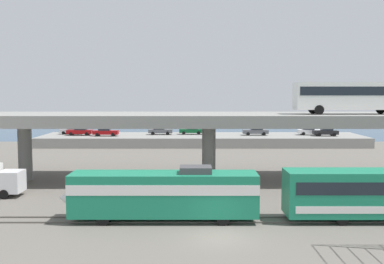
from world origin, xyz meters
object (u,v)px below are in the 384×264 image
object	(u,v)px
parked_car_5	(192,130)
parked_car_4	(256,131)
transit_bus_on_overpass	(351,95)
parked_car_2	(80,131)
parked_car_3	(106,132)
parked_car_0	(309,131)
parked_car_7	(72,130)
parked_car_1	(160,131)
parked_car_6	(326,132)
train_locomotive	(155,192)

from	to	relation	value
parked_car_5	parked_car_4	bearing A→B (deg)	171.10
transit_bus_on_overpass	parked_car_5	bearing A→B (deg)	114.31
parked_car_2	parked_car_3	size ratio (longest dim) A/B	1.01
parked_car_4	parked_car_5	world-z (taller)	same
parked_car_0	parked_car_5	bearing A→B (deg)	176.54
parked_car_0	parked_car_3	xyz separation A→B (m)	(-38.04, -2.17, 0.00)
transit_bus_on_overpass	parked_car_3	world-z (taller)	transit_bus_on_overpass
parked_car_2	parked_car_7	distance (m)	3.24
parked_car_1	parked_car_6	bearing A→B (deg)	-5.40
parked_car_3	parked_car_0	bearing A→B (deg)	3.26
parked_car_4	parked_car_6	world-z (taller)	same
parked_car_0	train_locomotive	bearing A→B (deg)	-115.95
parked_car_5	transit_bus_on_overpass	bearing A→B (deg)	114.31
parked_car_6	parked_car_7	world-z (taller)	same
train_locomotive	parked_car_5	distance (m)	52.70
parked_car_1	parked_car_4	size ratio (longest dim) A/B	0.96
parked_car_3	parked_car_2	bearing A→B (deg)	165.00
train_locomotive	parked_car_1	distance (m)	52.14
parked_car_7	parked_car_3	bearing A→B (deg)	151.74
parked_car_3	parked_car_4	xyz separation A→B (m)	(27.85, 1.63, 0.00)
parked_car_1	parked_car_7	distance (m)	17.01
parked_car_3	parked_car_1	bearing A→B (deg)	16.50
parked_car_0	transit_bus_on_overpass	bearing A→B (deg)	-97.95
transit_bus_on_overpass	parked_car_1	distance (m)	44.43
parked_car_4	parked_car_7	xyz separation A→B (m)	(-34.97, 2.20, 0.00)
parked_car_2	parked_car_7	xyz separation A→B (m)	(-2.09, 2.48, 0.00)
train_locomotive	transit_bus_on_overpass	distance (m)	25.77
parked_car_5	train_locomotive	bearing A→B (deg)	87.03
parked_car_2	parked_car_6	bearing A→B (deg)	178.33
parked_car_3	parked_car_4	world-z (taller)	same
parked_car_3	parked_car_7	distance (m)	8.09
parked_car_3	parked_car_4	bearing A→B (deg)	3.34
train_locomotive	parked_car_3	bearing A→B (deg)	-75.10
transit_bus_on_overpass	parked_car_2	xyz separation A→B (m)	(-37.97, 35.76, -6.95)
transit_bus_on_overpass	parked_car_1	world-z (taller)	transit_bus_on_overpass
parked_car_3	parked_car_6	distance (m)	40.51
parked_car_0	parked_car_6	distance (m)	3.27
transit_bus_on_overpass	parked_car_6	world-z (taller)	transit_bus_on_overpass
parked_car_0	parked_car_7	distance (m)	45.19
transit_bus_on_overpass	parked_car_1	bearing A→B (deg)	121.72
parked_car_3	parked_car_5	world-z (taller)	same
parked_car_5	parked_car_7	bearing A→B (deg)	-0.80
parked_car_0	parked_car_3	bearing A→B (deg)	-176.74
parked_car_6	parked_car_7	xyz separation A→B (m)	(-47.64, 3.81, 0.00)
transit_bus_on_overpass	parked_car_2	world-z (taller)	transit_bus_on_overpass
train_locomotive	parked_car_5	xyz separation A→B (m)	(2.73, 52.63, 0.35)
train_locomotive	parked_car_0	world-z (taller)	train_locomotive
parked_car_7	parked_car_4	bearing A→B (deg)	176.39
parked_car_0	parked_car_6	xyz separation A→B (m)	(2.48, -2.14, -0.00)
train_locomotive	parked_car_6	xyz separation A→B (m)	(27.44, 49.14, 0.35)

